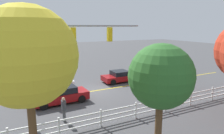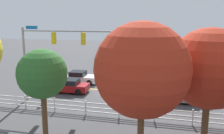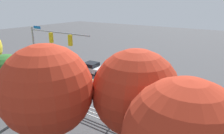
# 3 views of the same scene
# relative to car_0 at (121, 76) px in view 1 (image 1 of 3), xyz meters

# --- Properties ---
(ground_plane) EXTENTS (120.00, 120.00, 0.00)m
(ground_plane) POSITION_rel_car_0_xyz_m (4.05, 1.78, -0.61)
(ground_plane) COLOR #444447
(lane_center_stripe) EXTENTS (28.00, 0.16, 0.01)m
(lane_center_stripe) POSITION_rel_car_0_xyz_m (0.05, 1.78, -0.61)
(lane_center_stripe) COLOR gold
(lane_center_stripe) RESTS_ON ground_plane
(signal_assembly) EXTENTS (8.06, 0.38, 6.67)m
(signal_assembly) POSITION_rel_car_0_xyz_m (7.86, 6.41, 4.12)
(signal_assembly) COLOR gray
(signal_assembly) RESTS_ON ground_plane
(car_0) EXTENTS (4.36, 1.98, 1.28)m
(car_0) POSITION_rel_car_0_xyz_m (0.00, 0.00, 0.00)
(car_0) COLOR maroon
(car_0) RESTS_ON ground_plane
(car_1) EXTENTS (4.72, 2.06, 1.31)m
(car_1) POSITION_rel_car_0_xyz_m (-3.48, 3.83, 0.02)
(car_1) COLOR slate
(car_1) RESTS_ON ground_plane
(car_2) EXTENTS (4.65, 2.19, 1.29)m
(car_2) POSITION_rel_car_0_xyz_m (-7.56, -0.06, 0.02)
(car_2) COLOR #0C4C2D
(car_2) RESTS_ON ground_plane
(car_3) EXTENTS (4.56, 2.08, 1.36)m
(car_3) POSITION_rel_car_0_xyz_m (7.56, 3.44, 0.05)
(car_3) COLOR maroon
(car_3) RESTS_ON ground_plane
(car_4) EXTENTS (4.24, 2.11, 1.39)m
(car_4) POSITION_rel_car_0_xyz_m (7.69, -0.27, 0.04)
(car_4) COLOR silver
(car_4) RESTS_ON ground_plane
(pedestrian) EXTENTS (0.27, 0.41, 1.69)m
(pedestrian) POSITION_rel_car_0_xyz_m (8.15, 6.92, 0.31)
(pedestrian) COLOR #3F3F42
(pedestrian) RESTS_ON ground_plane
(white_rail_fence) EXTENTS (26.10, 0.10, 1.15)m
(white_rail_fence) POSITION_rel_car_0_xyz_m (1.05, 8.61, -0.01)
(white_rail_fence) COLOR white
(white_rail_fence) RESTS_ON ground_plane
(tree_2) EXTENTS (3.70, 3.70, 7.01)m
(tree_2) POSITION_rel_car_0_xyz_m (10.43, 11.72, 4.53)
(tree_2) COLOR brown
(tree_2) RESTS_ON ground_plane
(tree_3) EXTENTS (3.03, 3.03, 5.49)m
(tree_3) POSITION_rel_car_0_xyz_m (4.91, 12.46, 3.34)
(tree_3) COLOR brown
(tree_3) RESTS_ON ground_plane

